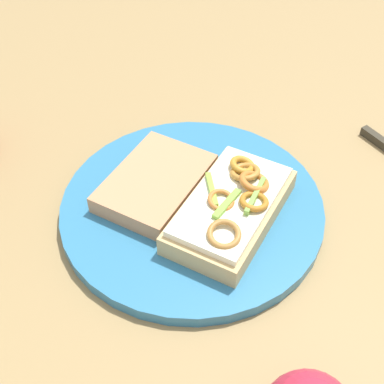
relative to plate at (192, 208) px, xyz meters
The scene contains 4 objects.
ground_plane 0.01m from the plate, ahead, with size 2.00×2.00×0.00m, color olive.
plate is the anchor object (origin of this frame).
sandwich 0.06m from the plate, 105.24° to the left, with size 0.19×0.13×0.05m.
bread_slice_side 0.05m from the plate, 75.90° to the right, with size 0.14×0.10×0.02m, color tan.
Camera 1 is at (0.33, 0.30, 0.49)m, focal length 50.39 mm.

